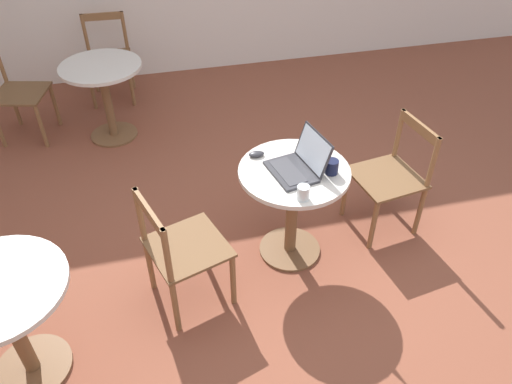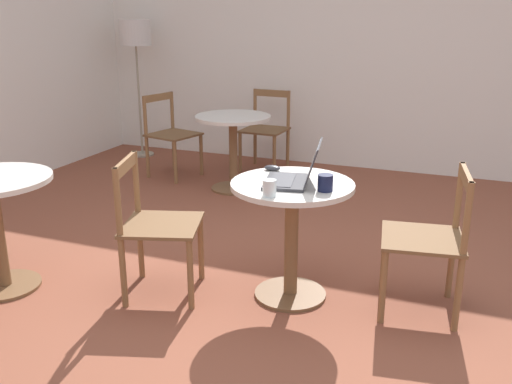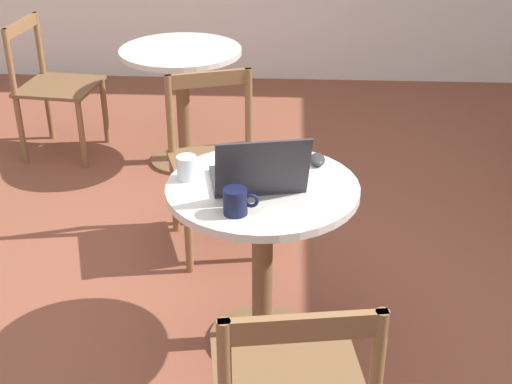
{
  "view_description": "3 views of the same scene",
  "coord_description": "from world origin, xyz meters",
  "px_view_note": "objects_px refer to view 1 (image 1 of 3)",
  "views": [
    {
      "loc": [
        -2.18,
        0.78,
        2.54
      ],
      "look_at": [
        0.18,
        0.2,
        0.56
      ],
      "focal_mm": 35.0,
      "sensor_mm": 36.0,
      "label": 1
    },
    {
      "loc": [
        -2.76,
        -0.97,
        1.63
      ],
      "look_at": [
        0.13,
        0.17,
        0.63
      ],
      "focal_mm": 40.0,
      "sensor_mm": 36.0,
      "label": 2
    },
    {
      "loc": [
        0.26,
        -2.3,
        1.87
      ],
      "look_at": [
        0.12,
        0.21,
        0.55
      ],
      "focal_mm": 50.0,
      "sensor_mm": 36.0,
      "label": 3
    }
  ],
  "objects_px": {
    "cafe_table_near": "(293,193)",
    "mug": "(332,167)",
    "cafe_table_mid": "(104,85)",
    "chair_near_front": "(391,177)",
    "chair_mid_back": "(16,94)",
    "mouse": "(256,154)",
    "cafe_table_far": "(5,311)",
    "laptop": "(298,165)",
    "chair_near_back": "(181,250)",
    "drinking_glass": "(303,193)",
    "chair_mid_right": "(108,58)"
  },
  "relations": [
    {
      "from": "cafe_table_mid",
      "to": "chair_mid_back",
      "type": "bearing_deg",
      "value": 75.88
    },
    {
      "from": "chair_mid_right",
      "to": "cafe_table_far",
      "type": "bearing_deg",
      "value": 170.41
    },
    {
      "from": "mouse",
      "to": "chair_near_back",
      "type": "bearing_deg",
      "value": 128.27
    },
    {
      "from": "cafe_table_near",
      "to": "cafe_table_far",
      "type": "bearing_deg",
      "value": 108.06
    },
    {
      "from": "chair_near_front",
      "to": "laptop",
      "type": "relative_size",
      "value": 2.19
    },
    {
      "from": "cafe_table_near",
      "to": "laptop",
      "type": "relative_size",
      "value": 1.87
    },
    {
      "from": "chair_near_back",
      "to": "chair_mid_right",
      "type": "height_order",
      "value": "same"
    },
    {
      "from": "cafe_table_far",
      "to": "drinking_glass",
      "type": "relative_size",
      "value": 7.89
    },
    {
      "from": "chair_near_back",
      "to": "laptop",
      "type": "distance_m",
      "value": 0.87
    },
    {
      "from": "cafe_table_mid",
      "to": "mug",
      "type": "distance_m",
      "value": 2.36
    },
    {
      "from": "laptop",
      "to": "drinking_glass",
      "type": "height_order",
      "value": "laptop"
    },
    {
      "from": "mug",
      "to": "chair_near_front",
      "type": "bearing_deg",
      "value": -70.53
    },
    {
      "from": "cafe_table_mid",
      "to": "cafe_table_near",
      "type": "bearing_deg",
      "value": -147.34
    },
    {
      "from": "chair_near_back",
      "to": "laptop",
      "type": "height_order",
      "value": "laptop"
    },
    {
      "from": "cafe_table_near",
      "to": "cafe_table_mid",
      "type": "relative_size",
      "value": 1.0
    },
    {
      "from": "cafe_table_mid",
      "to": "mouse",
      "type": "xyz_separation_m",
      "value": [
        -1.62,
        -0.97,
        0.2
      ]
    },
    {
      "from": "chair_mid_right",
      "to": "drinking_glass",
      "type": "height_order",
      "value": "chair_mid_right"
    },
    {
      "from": "chair_near_back",
      "to": "mug",
      "type": "xyz_separation_m",
      "value": [
        0.17,
        -0.97,
        0.32
      ]
    },
    {
      "from": "chair_near_back",
      "to": "mouse",
      "type": "distance_m",
      "value": 0.78
    },
    {
      "from": "cafe_table_far",
      "to": "chair_mid_right",
      "type": "relative_size",
      "value": 0.85
    },
    {
      "from": "chair_mid_right",
      "to": "chair_near_back",
      "type": "bearing_deg",
      "value": -172.45
    },
    {
      "from": "cafe_table_mid",
      "to": "laptop",
      "type": "relative_size",
      "value": 1.87
    },
    {
      "from": "drinking_glass",
      "to": "chair_mid_right",
      "type": "bearing_deg",
      "value": 20.86
    },
    {
      "from": "chair_near_front",
      "to": "chair_mid_right",
      "type": "height_order",
      "value": "same"
    },
    {
      "from": "cafe_table_mid",
      "to": "chair_near_back",
      "type": "relative_size",
      "value": 0.85
    },
    {
      "from": "chair_mid_right",
      "to": "mug",
      "type": "bearing_deg",
      "value": -153.36
    },
    {
      "from": "cafe_table_far",
      "to": "drinking_glass",
      "type": "height_order",
      "value": "drinking_glass"
    },
    {
      "from": "laptop",
      "to": "mug",
      "type": "height_order",
      "value": "laptop"
    },
    {
      "from": "mouse",
      "to": "drinking_glass",
      "type": "xyz_separation_m",
      "value": [
        -0.48,
        -0.15,
        0.03
      ]
    },
    {
      "from": "mouse",
      "to": "drinking_glass",
      "type": "height_order",
      "value": "drinking_glass"
    },
    {
      "from": "chair_mid_right",
      "to": "mouse",
      "type": "height_order",
      "value": "chair_mid_right"
    },
    {
      "from": "laptop",
      "to": "mug",
      "type": "distance_m",
      "value": 0.2
    },
    {
      "from": "mouse",
      "to": "chair_near_front",
      "type": "bearing_deg",
      "value": -95.04
    },
    {
      "from": "chair_mid_right",
      "to": "chair_near_front",
      "type": "bearing_deg",
      "value": -142.71
    },
    {
      "from": "cafe_table_far",
      "to": "laptop",
      "type": "relative_size",
      "value": 1.87
    },
    {
      "from": "chair_mid_back",
      "to": "cafe_table_far",
      "type": "bearing_deg",
      "value": -173.81
    },
    {
      "from": "chair_near_front",
      "to": "chair_mid_right",
      "type": "distance_m",
      "value": 3.12
    },
    {
      "from": "cafe_table_far",
      "to": "chair_near_front",
      "type": "xyz_separation_m",
      "value": [
        0.66,
        -2.42,
        -0.09
      ]
    },
    {
      "from": "cafe_table_near",
      "to": "chair_near_front",
      "type": "height_order",
      "value": "chair_near_front"
    },
    {
      "from": "mouse",
      "to": "mug",
      "type": "distance_m",
      "value": 0.49
    },
    {
      "from": "chair_near_front",
      "to": "drinking_glass",
      "type": "relative_size",
      "value": 9.25
    },
    {
      "from": "cafe_table_near",
      "to": "chair_near_back",
      "type": "height_order",
      "value": "chair_near_back"
    },
    {
      "from": "cafe_table_near",
      "to": "chair_near_back",
      "type": "distance_m",
      "value": 0.8
    },
    {
      "from": "cafe_table_mid",
      "to": "chair_near_front",
      "type": "height_order",
      "value": "chair_near_front"
    },
    {
      "from": "mug",
      "to": "drinking_glass",
      "type": "bearing_deg",
      "value": 128.66
    },
    {
      "from": "chair_near_front",
      "to": "chair_mid_back",
      "type": "relative_size",
      "value": 1.0
    },
    {
      "from": "chair_near_front",
      "to": "drinking_glass",
      "type": "bearing_deg",
      "value": 116.21
    },
    {
      "from": "chair_near_back",
      "to": "laptop",
      "type": "bearing_deg",
      "value": -73.36
    },
    {
      "from": "cafe_table_near",
      "to": "mug",
      "type": "height_order",
      "value": "mug"
    },
    {
      "from": "chair_near_front",
      "to": "chair_near_back",
      "type": "height_order",
      "value": "same"
    }
  ]
}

